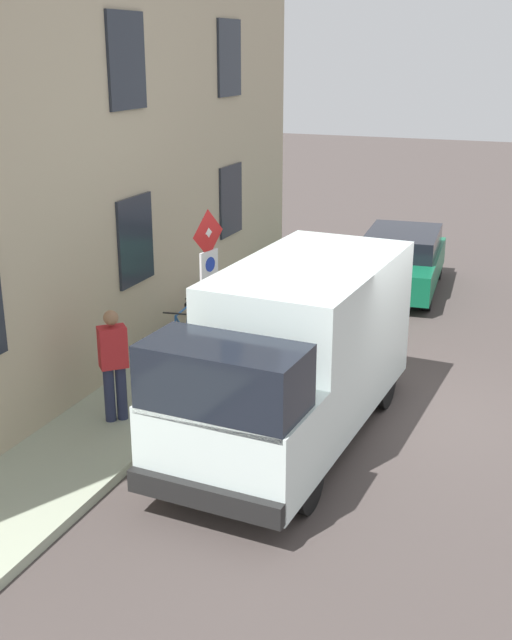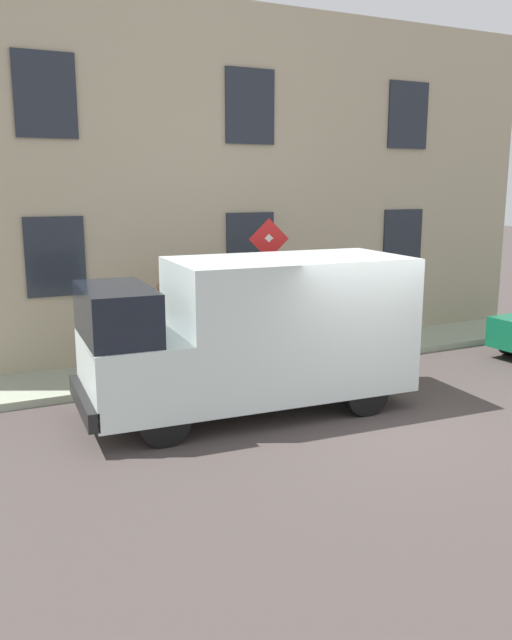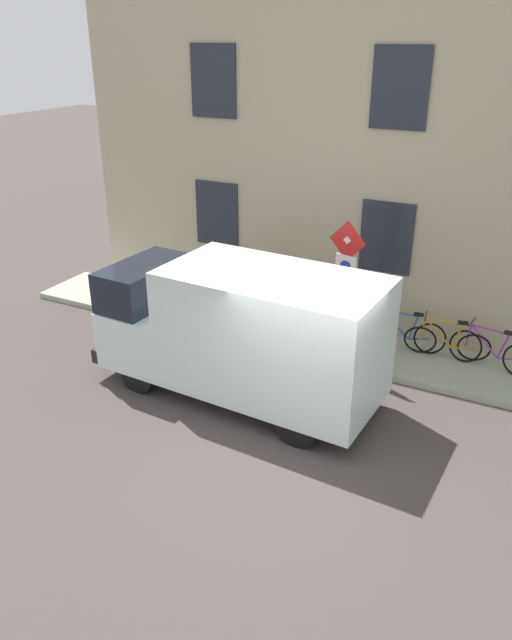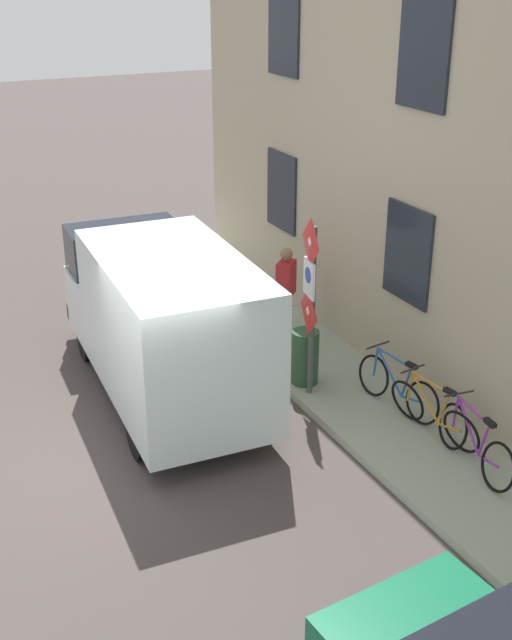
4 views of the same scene
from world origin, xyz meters
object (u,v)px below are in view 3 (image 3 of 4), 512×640
object	(u,v)px
sign_post_stacked	(345,278)
delivery_van	(243,330)
pedestrian	(270,289)
bicycle_orange	(447,342)
bicycle_purple	(492,351)
litter_bin	(328,332)
bicycle_blue	(404,333)

from	to	relation	value
sign_post_stacked	delivery_van	distance (m)	2.32
delivery_van	pedestrian	size ratio (longest dim) A/B	3.16
sign_post_stacked	bicycle_orange	bearing A→B (deg)	-62.43
delivery_van	pedestrian	distance (m)	2.67
bicycle_purple	pedestrian	distance (m)	4.74
sign_post_stacked	bicycle_purple	world-z (taller)	sign_post_stacked
pedestrian	delivery_van	bearing A→B (deg)	62.31
pedestrian	litter_bin	size ratio (longest dim) A/B	1.91
sign_post_stacked	bicycle_purple	size ratio (longest dim) A/B	1.61
delivery_van	litter_bin	size ratio (longest dim) A/B	6.04
delivery_van	bicycle_orange	world-z (taller)	delivery_van
delivery_van	bicycle_purple	size ratio (longest dim) A/B	3.16
bicycle_orange	delivery_van	bearing A→B (deg)	35.04
bicycle_purple	litter_bin	world-z (taller)	litter_bin
bicycle_purple	pedestrian	bearing A→B (deg)	10.67
sign_post_stacked	litter_bin	xyz separation A→B (m)	(0.15, 0.33, -1.29)
bicycle_purple	bicycle_blue	distance (m)	1.75
bicycle_orange	bicycle_blue	world-z (taller)	same
litter_bin	delivery_van	bearing A→B (deg)	156.92
bicycle_orange	pedestrian	xyz separation A→B (m)	(-0.33, 3.82, 0.56)
pedestrian	bicycle_orange	bearing A→B (deg)	141.63
bicycle_purple	sign_post_stacked	bearing A→B (deg)	26.24
bicycle_purple	litter_bin	distance (m)	3.21
bicycle_orange	pedestrian	size ratio (longest dim) A/B	1.00
delivery_van	pedestrian	world-z (taller)	delivery_van
pedestrian	litter_bin	bearing A→B (deg)	119.08
bicycle_purple	litter_bin	bearing A→B (deg)	21.75
delivery_van	bicycle_blue	xyz separation A→B (m)	(2.89, -2.22, -0.82)
sign_post_stacked	pedestrian	xyz separation A→B (m)	(0.65, 1.93, -0.81)
bicycle_purple	bicycle_orange	xyz separation A→B (m)	(-0.00, 0.88, 0.00)
bicycle_purple	pedestrian	size ratio (longest dim) A/B	1.00
bicycle_blue	pedestrian	world-z (taller)	pedestrian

